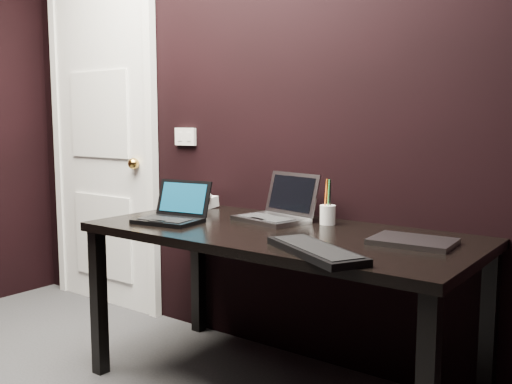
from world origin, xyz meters
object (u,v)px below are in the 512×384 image
Objects in this scene: netbook at (172,214)px; desk_phone at (198,201)px; door at (103,146)px; mobile_phone at (168,207)px; closed_laptop at (413,241)px; ext_keyboard at (316,250)px; desk at (279,247)px; silver_laptop at (276,212)px; pen_cup at (328,214)px.

netbook reaches higher than desk_phone.
door is 1.05m from mobile_phone.
closed_laptop is (1.09, 0.21, -0.03)m from netbook.
mobile_phone is (-1.06, 0.32, 0.02)m from ext_keyboard.
door is 2.14m from ext_keyboard.
desk is 0.59m from closed_laptop.
silver_laptop reaches higher than closed_laptop.
door is 0.98m from desk_phone.
silver_laptop is 0.77× the size of ext_keyboard.
silver_laptop reaches higher than mobile_phone.
mobile_phone reaches higher than closed_laptop.
ext_keyboard is (0.87, -0.16, -0.02)m from netbook.
netbook is 0.89m from ext_keyboard.
netbook reaches higher than desk.
closed_laptop is 1.52× the size of desk_phone.
silver_laptop is 0.58m from desk_phone.
netbook is 0.44m from desk_phone.
silver_laptop is at bearing 136.16° from ext_keyboard.
netbook is at bearing -24.18° from door.
pen_cup is (1.75, -0.13, -0.26)m from door.
silver_laptop reaches higher than netbook.
pen_cup reaches higher than desk_phone.
door reaches higher than pen_cup.
ext_keyboard is 5.32× the size of mobile_phone.
pen_cup is (0.80, 0.22, 0.01)m from mobile_phone.
door is 4.44× the size of ext_keyboard.
ext_keyboard is at bearing -27.38° from desk_phone.
ext_keyboard is at bearing -39.57° from desk.
silver_laptop is (-0.14, 0.18, 0.12)m from desk.
pen_cup is at bearing -4.34° from door.
pen_cup is at bearing 66.71° from desk.
door reaches higher than silver_laptop.
pen_cup is (0.82, -0.01, 0.01)m from desk_phone.
netbook is at bearing -165.14° from desk.
closed_laptop is at bearing -8.22° from desk_phone.
mobile_phone is at bearing -164.15° from silver_laptop.
silver_laptop is at bearing 15.85° from mobile_phone.
netbook is at bearing -62.91° from desk_phone.
desk is 5.29× the size of closed_laptop.
ext_keyboard is 1.50× the size of closed_laptop.
netbook is at bearing 169.35° from ext_keyboard.
door reaches higher than desk.
desk is 18.75× the size of mobile_phone.
pen_cup is (-0.47, 0.17, 0.04)m from closed_laptop.
desk_phone is at bearing 178.98° from pen_cup.
mobile_phone is (0.95, -0.35, -0.27)m from door.
silver_laptop is at bearing -165.98° from pen_cup.
desk_phone is at bearing 171.78° from closed_laptop.
pen_cup is at bearing -1.02° from desk_phone.
ext_keyboard is at bearing -10.65° from netbook.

